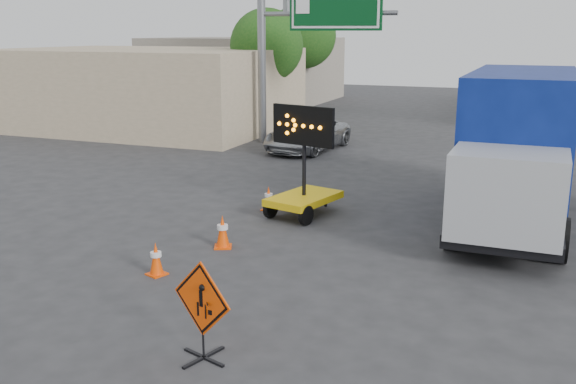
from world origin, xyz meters
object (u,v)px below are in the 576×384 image
Objects in this scene: construction_sign at (202,308)px; arrow_board at (304,191)px; box_truck at (517,156)px; pickup_truck at (307,135)px.

arrow_board is at bearing 117.06° from construction_sign.
arrow_board is 5.61m from box_truck.
construction_sign is at bearing -112.55° from box_truck.
pickup_truck is (-4.59, 17.30, -0.18)m from construction_sign.
arrow_board reaches higher than pickup_truck.
box_truck is at bearing -35.40° from pickup_truck.
construction_sign is 0.53× the size of arrow_board.
construction_sign is at bearing -66.26° from arrow_board.
box_truck is (4.00, 9.43, 0.92)m from construction_sign.
arrow_board is at bearing -63.47° from pickup_truck.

